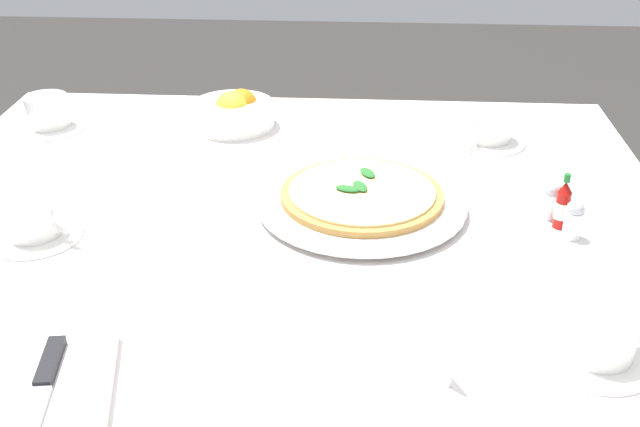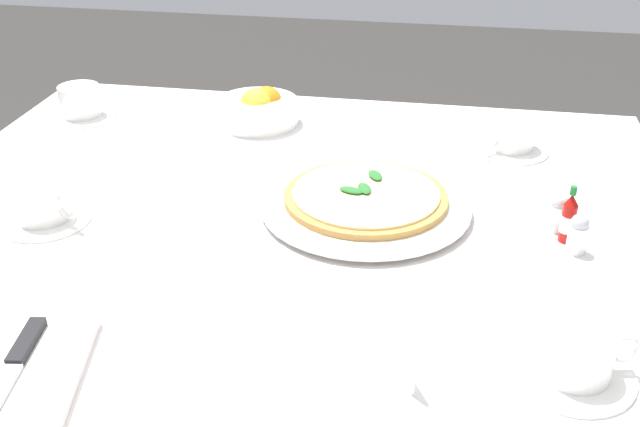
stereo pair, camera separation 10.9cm
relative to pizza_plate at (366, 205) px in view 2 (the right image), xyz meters
The scene contains 14 objects.
dining_table 0.21m from the pizza_plate, 46.56° to the right, with size 1.15×1.15×0.74m.
pizza_plate is the anchor object (origin of this frame).
pizza 0.01m from the pizza_plate, 162.19° to the right, with size 0.24×0.24×0.02m.
coffee_cup_near_right 0.42m from the pizza_plate, 38.71° to the left, with size 0.13×0.13×0.06m.
coffee_cup_far_right 0.34m from the pizza_plate, 140.31° to the left, with size 0.13×0.13×0.06m.
coffee_cup_near_left 0.46m from the pizza_plate, 76.13° to the right, with size 0.13×0.13×0.06m.
coffee_cup_back_corner 0.64m from the pizza_plate, 115.81° to the right, with size 0.13×0.13×0.06m.
napkin_folded 0.54m from the pizza_plate, 34.53° to the right, with size 0.24×0.17×0.02m.
dinner_knife 0.55m from the pizza_plate, 34.33° to the right, with size 0.20×0.05×0.01m.
citrus_bowl 0.39m from the pizza_plate, 142.48° to the right, with size 0.15×0.15×0.07m.
hot_sauce_bottle 0.28m from the pizza_plate, 82.52° to the left, with size 0.02×0.02×0.08m.
salt_shaker 0.30m from the pizza_plate, 77.41° to the left, with size 0.03×0.03×0.06m.
pepper_shaker 0.27m from the pizza_plate, 88.14° to the left, with size 0.03×0.03×0.06m.
menu_card 0.35m from the pizza_plate, 12.51° to the left, with size 0.08×0.04×0.06m.
Camera 2 is at (0.89, 0.23, 1.28)m, focal length 43.46 mm.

